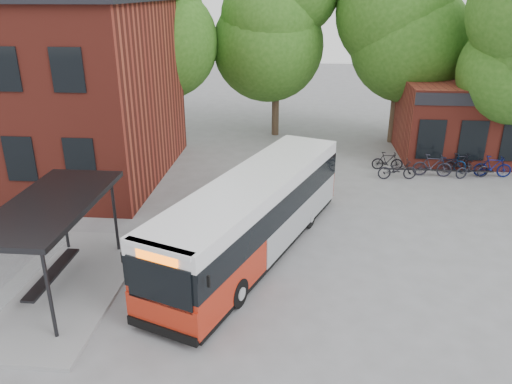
# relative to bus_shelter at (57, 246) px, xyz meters

# --- Properties ---
(ground) EXTENTS (100.00, 100.00, 0.00)m
(ground) POSITION_rel_bus_shelter_xyz_m (4.50, 1.00, -1.45)
(ground) COLOR slate
(bus_shelter) EXTENTS (3.60, 7.00, 2.90)m
(bus_shelter) POSITION_rel_bus_shelter_xyz_m (0.00, 0.00, 0.00)
(bus_shelter) COLOR #232326
(bus_shelter) RESTS_ON ground
(bike_rail) EXTENTS (5.20, 0.10, 0.38)m
(bike_rail) POSITION_rel_bus_shelter_xyz_m (13.78, 11.00, -1.26)
(bike_rail) COLOR #232326
(bike_rail) RESTS_ON ground
(tree_0) EXTENTS (7.92, 7.92, 11.00)m
(tree_0) POSITION_rel_bus_shelter_xyz_m (-1.50, 17.00, 4.05)
(tree_0) COLOR #2A5A18
(tree_0) RESTS_ON ground
(tree_1) EXTENTS (7.92, 7.92, 10.40)m
(tree_1) POSITION_rel_bus_shelter_xyz_m (5.50, 18.00, 3.75)
(tree_1) COLOR #2A5A18
(tree_1) RESTS_ON ground
(tree_2) EXTENTS (7.92, 7.92, 11.00)m
(tree_2) POSITION_rel_bus_shelter_xyz_m (12.50, 17.00, 4.05)
(tree_2) COLOR #2A5A18
(tree_2) RESTS_ON ground
(city_bus) EXTENTS (6.02, 10.87, 2.74)m
(city_bus) POSITION_rel_bus_shelter_xyz_m (5.59, 2.79, -0.08)
(city_bus) COLOR #AE2512
(city_bus) RESTS_ON ground
(bicycle_0) EXTENTS (1.90, 0.81, 0.97)m
(bicycle_0) POSITION_rel_bus_shelter_xyz_m (11.74, 10.53, -0.97)
(bicycle_0) COLOR black
(bicycle_0) RESTS_ON ground
(bicycle_1) EXTENTS (1.55, 0.47, 0.93)m
(bicycle_1) POSITION_rel_bus_shelter_xyz_m (11.48, 11.86, -0.99)
(bicycle_1) COLOR black
(bicycle_1) RESTS_ON ground
(bicycle_3) EXTENTS (1.89, 0.68, 1.11)m
(bicycle_3) POSITION_rel_bus_shelter_xyz_m (13.49, 11.09, -0.89)
(bicycle_3) COLOR #22212C
(bicycle_3) RESTS_ON ground
(bicycle_4) EXTENTS (1.91, 1.08, 0.95)m
(bicycle_4) POSITION_rel_bus_shelter_xyz_m (14.44, 11.96, -0.98)
(bicycle_4) COLOR #09224B
(bicycle_4) RESTS_ON ground
(bicycle_5) EXTENTS (1.73, 0.90, 1.00)m
(bicycle_5) POSITION_rel_bus_shelter_xyz_m (14.99, 11.82, -0.95)
(bicycle_5) COLOR black
(bicycle_5) RESTS_ON ground
(bicycle_6) EXTENTS (1.84, 1.08, 0.91)m
(bicycle_6) POSITION_rel_bus_shelter_xyz_m (15.37, 11.00, -0.99)
(bicycle_6) COLOR black
(bicycle_6) RESTS_ON ground
(bicycle_7) EXTENTS (1.79, 0.58, 1.06)m
(bicycle_7) POSITION_rel_bus_shelter_xyz_m (16.39, 11.25, -0.92)
(bicycle_7) COLOR #091149
(bicycle_7) RESTS_ON ground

